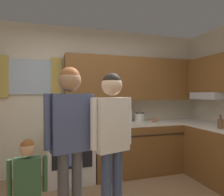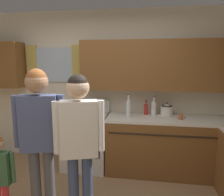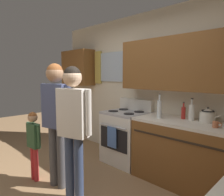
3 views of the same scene
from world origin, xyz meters
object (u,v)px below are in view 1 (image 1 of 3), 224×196
bottle_tall_clear (113,116)px  bottle_sauce_red (124,117)px  small_child (28,181)px  cup_terracotta (154,120)px  stovetop_kettle (140,116)px  adult_holding_child (70,129)px  bottle_milk_white (130,115)px  bottle_squat_brown (221,124)px  stove_oven (70,152)px  adult_in_plaid (112,130)px

bottle_tall_clear → bottle_sauce_red: 0.34m
small_child → cup_terracotta: bearing=34.1°
stovetop_kettle → adult_holding_child: (-1.43, -1.44, 0.06)m
bottle_milk_white → bottle_squat_brown: 1.48m
cup_terracotta → bottle_tall_clear: bearing=179.7°
bottle_sauce_red → bottle_tall_clear: bearing=-142.9°
bottle_squat_brown → cup_terracotta: size_ratio=1.88×
bottle_milk_white → bottle_sauce_red: (-0.12, 0.01, -0.03)m
cup_terracotta → small_child: 2.44m
bottle_squat_brown → small_child: bearing=-170.3°
bottle_tall_clear → bottle_milk_white: 0.44m
stove_oven → small_child: size_ratio=1.09×
bottle_sauce_red → adult_holding_child: adult_holding_child is taller
bottle_squat_brown → adult_holding_child: adult_holding_child is taller
bottle_milk_white → stovetop_kettle: bottle_milk_white is taller
bottle_tall_clear → cup_terracotta: bearing=-0.3°
stove_oven → bottle_tall_clear: bearing=-5.8°
stovetop_kettle → adult_in_plaid: adult_in_plaid is taller
bottle_sauce_red → stovetop_kettle: 0.33m
stove_oven → bottle_tall_clear: 0.91m
bottle_squat_brown → stovetop_kettle: stovetop_kettle is taller
bottle_milk_white → adult_holding_child: bearing=-131.0°
cup_terracotta → adult_holding_child: (-1.62, -1.21, 0.12)m
bottle_squat_brown → bottle_sauce_red: (-1.10, 1.12, 0.02)m
bottle_milk_white → adult_holding_child: (-1.23, -1.41, 0.04)m
stove_oven → adult_holding_child: size_ratio=0.65×
cup_terracotta → bottle_sauce_red: bearing=157.9°
small_child → bottle_sauce_red: bearing=46.5°
stove_oven → bottle_tall_clear: (0.71, -0.07, 0.57)m
stove_oven → stovetop_kettle: bearing=6.7°
cup_terracotta → small_child: (-2.00, -1.36, -0.31)m
adult_in_plaid → small_child: size_ratio=1.62×
cup_terracotta → stove_oven: bearing=177.1°
stovetop_kettle → small_child: (-1.82, -1.59, -0.36)m
bottle_milk_white → stovetop_kettle: size_ratio=1.14×
stove_oven → bottle_milk_white: bottle_milk_white is taller
cup_terracotta → stovetop_kettle: size_ratio=0.40×
bottle_sauce_red → adult_in_plaid: adult_in_plaid is taller
adult_holding_child → adult_in_plaid: adult_holding_child is taller
adult_holding_child → bottle_milk_white: bearing=49.0°
adult_holding_child → adult_in_plaid: (0.44, -0.03, -0.03)m
bottle_sauce_red → small_child: bearing=-133.5°
bottle_milk_white → stovetop_kettle: (0.21, 0.03, -0.02)m
bottle_milk_white → adult_in_plaid: 1.64m
adult_holding_child → small_child: 0.60m
stove_oven → stovetop_kettle: 1.42m
stove_oven → adult_in_plaid: adult_in_plaid is taller
bottle_tall_clear → cup_terracotta: 0.79m
stove_oven → bottle_squat_brown: bottle_squat_brown is taller
adult_in_plaid → bottle_squat_brown: bearing=10.3°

